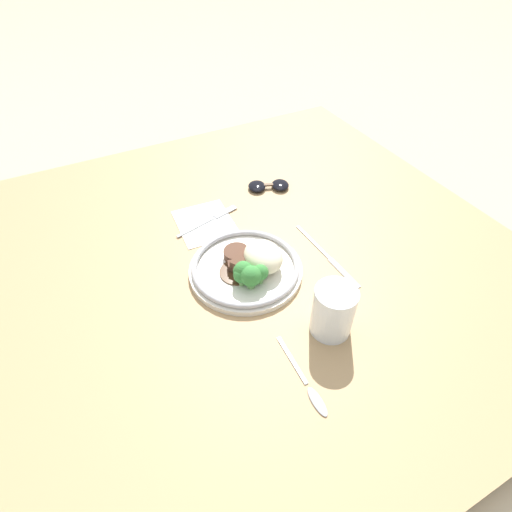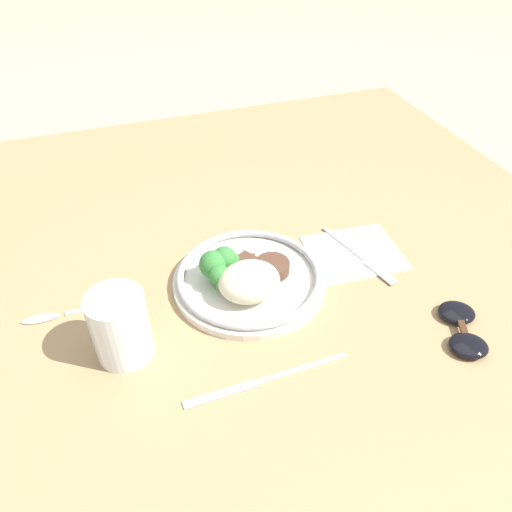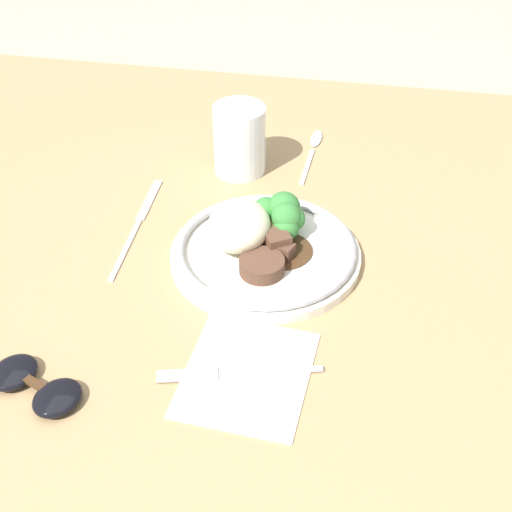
# 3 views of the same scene
# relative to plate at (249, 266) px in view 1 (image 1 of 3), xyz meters

# --- Properties ---
(ground_plane) EXTENTS (8.00, 8.00, 0.00)m
(ground_plane) POSITION_rel_plate_xyz_m (-0.06, -0.02, -0.07)
(ground_plane) COLOR tan
(dining_table) EXTENTS (1.18, 1.29, 0.04)m
(dining_table) POSITION_rel_plate_xyz_m (-0.06, -0.02, -0.04)
(dining_table) COLOR tan
(dining_table) RESTS_ON ground
(napkin) EXTENTS (0.16, 0.14, 0.00)m
(napkin) POSITION_rel_plate_xyz_m (-0.20, -0.02, -0.02)
(napkin) COLOR white
(napkin) RESTS_ON dining_table
(plate) EXTENTS (0.24, 0.24, 0.07)m
(plate) POSITION_rel_plate_xyz_m (0.00, 0.00, 0.00)
(plate) COLOR silver
(plate) RESTS_ON dining_table
(juice_glass) EXTENTS (0.08, 0.08, 0.10)m
(juice_glass) POSITION_rel_plate_xyz_m (0.20, 0.07, 0.02)
(juice_glass) COLOR #F4AD19
(juice_glass) RESTS_ON dining_table
(fork) EXTENTS (0.06, 0.18, 0.00)m
(fork) POSITION_rel_plate_xyz_m (-0.21, 0.01, -0.02)
(fork) COLOR #B7B7BC
(fork) RESTS_ON napkin
(knife) EXTENTS (0.23, 0.02, 0.00)m
(knife) POSITION_rel_plate_xyz_m (0.04, 0.18, -0.02)
(knife) COLOR #B7B7BC
(knife) RESTS_ON dining_table
(spoon) EXTENTS (0.17, 0.02, 0.01)m
(spoon) POSITION_rel_plate_xyz_m (0.29, -0.03, -0.02)
(spoon) COLOR #B7B7BC
(spoon) RESTS_ON dining_table
(sunglasses) EXTENTS (0.09, 0.12, 0.02)m
(sunglasses) POSITION_rel_plate_xyz_m (-0.26, 0.19, -0.01)
(sunglasses) COLOR black
(sunglasses) RESTS_ON dining_table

